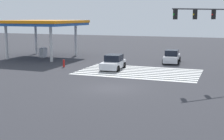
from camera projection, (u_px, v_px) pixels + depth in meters
The scene contains 7 objects.
ground_plane at pixel (112, 88), 24.80m from camera, with size 133.65×133.65×0.00m, color #333338.
crosswalk_markings at pixel (139, 72), 32.02m from camera, with size 12.33×7.25×0.01m.
traffic_signal_mast at pixel (210, 25), 27.98m from camera, with size 4.66×4.66×6.51m.
car_1 at pixel (113, 63), 33.71m from camera, with size 2.32×4.38×1.55m.
car_2 at pixel (172, 57), 38.33m from camera, with size 2.19×4.62×1.61m.
gas_station_canopy at pixel (42, 24), 42.93m from camera, with size 9.93×9.93×5.13m.
fire_hydrant at pixel (64, 63), 35.08m from camera, with size 0.22×0.22×0.86m.
Camera 1 is at (-8.45, 22.68, 5.58)m, focal length 50.00 mm.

